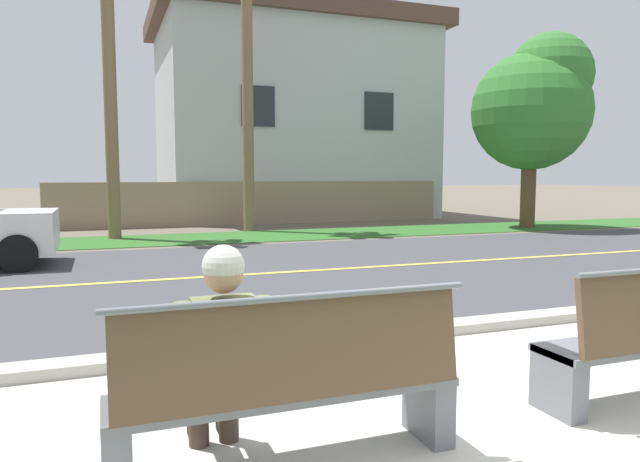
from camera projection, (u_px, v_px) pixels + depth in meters
ground_plane at (236, 262)px, 10.93m from camera, size 140.00×140.00×0.00m
sidewalk_pavement at (488, 421)px, 3.84m from camera, size 44.00×3.60×0.01m
curb_edge at (363, 337)px, 5.66m from camera, size 44.00×0.30×0.11m
street_asphalt at (256, 274)px, 9.53m from camera, size 52.00×8.00×0.01m
road_centre_line at (256, 274)px, 9.53m from camera, size 48.00×0.14×0.01m
far_verge_grass at (200, 238)px, 14.89m from camera, size 48.00×2.80×0.02m
bench_left at (291, 389)px, 3.17m from camera, size 1.94×0.48×1.01m
seated_person_olive at (221, 348)px, 3.19m from camera, size 0.52×0.68×1.25m
shade_tree_left at (536, 103)px, 17.53m from camera, size 3.52×3.52×5.81m
garden_wall at (259, 203)px, 19.25m from camera, size 13.00×0.36×1.40m
house_across_street at (292, 118)px, 22.69m from camera, size 10.42×6.91×7.57m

